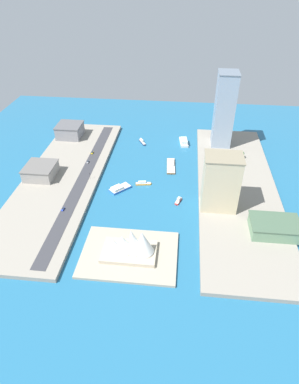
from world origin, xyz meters
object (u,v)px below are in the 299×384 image
(patrol_launch_navy, at_px, (142,142))
(office_block_beige, at_px, (221,182))
(barge_flat_brown, at_px, (171,165))
(traffic_light_waterfront, at_px, (90,175))
(opera_landmark, at_px, (132,245))
(hatchback_blue, at_px, (63,209))
(catamaran_blue, at_px, (119,188))
(terminal_long_green, at_px, (274,227))
(tugboat_red, at_px, (178,201))
(sedan_silver, at_px, (88,162))
(warehouse_low_gray, at_px, (70,130))
(carpark_squat_concrete, at_px, (41,171))
(tower_tall_glass, at_px, (224,110))
(ferry_white_commuter, at_px, (184,142))
(water_taxi_orange, at_px, (143,183))
(taxi_yellow_cab, at_px, (92,153))

(patrol_launch_navy, relative_size, office_block_beige, 0.31)
(patrol_launch_navy, bearing_deg, barge_flat_brown, 126.26)
(barge_flat_brown, xyz_separation_m, traffic_light_waterfront, (74.02, 37.06, 6.55))
(opera_landmark, bearing_deg, hatchback_blue, -32.77)
(catamaran_blue, height_order, terminal_long_green, terminal_long_green)
(patrol_launch_navy, distance_m, tugboat_red, 116.92)
(catamaran_blue, xyz_separation_m, traffic_light_waterfront, (29.57, -9.74, 6.18))
(sedan_silver, height_order, traffic_light_waterfront, traffic_light_waterfront)
(warehouse_low_gray, bearing_deg, carpark_squat_concrete, 88.82)
(warehouse_low_gray, relative_size, hatchback_blue, 6.45)
(tower_tall_glass, relative_size, traffic_light_waterfront, 12.01)
(traffic_light_waterfront, distance_m, opera_landmark, 104.25)
(barge_flat_brown, relative_size, ferry_white_commuter, 1.22)
(barge_flat_brown, relative_size, tower_tall_glass, 0.40)
(terminal_long_green, relative_size, opera_landmark, 0.95)
(water_taxi_orange, height_order, opera_landmark, opera_landmark)
(taxi_yellow_cab, xyz_separation_m, hatchback_blue, (0.25, 96.75, 0.01))
(barge_flat_brown, xyz_separation_m, carpark_squat_concrete, (121.03, 37.37, 8.06))
(patrol_launch_navy, relative_size, tower_tall_glass, 0.19)
(barge_flat_brown, distance_m, warehouse_low_gray, 129.19)
(carpark_squat_concrete, xyz_separation_m, taxi_yellow_cab, (-36.78, -48.84, -4.94))
(ferry_white_commuter, height_order, sedan_silver, ferry_white_commuter)
(carpark_squat_concrete, bearing_deg, opera_landmark, 138.44)
(water_taxi_orange, bearing_deg, carpark_squat_concrete, 0.86)
(terminal_long_green, bearing_deg, opera_landmark, 17.24)
(tower_tall_glass, xyz_separation_m, terminal_long_green, (-30.96, 143.80, -33.93))
(barge_flat_brown, distance_m, ferry_white_commuter, 52.57)
(barge_flat_brown, relative_size, hatchback_blue, 7.08)
(carpark_squat_concrete, relative_size, taxi_yellow_cab, 5.79)
(tugboat_red, bearing_deg, office_block_beige, 169.49)
(patrol_launch_navy, distance_m, opera_landmark, 175.70)
(terminal_long_green, height_order, sedan_silver, terminal_long_green)
(tower_tall_glass, bearing_deg, patrol_launch_navy, 0.67)
(patrol_launch_navy, bearing_deg, tugboat_red, 112.70)
(carpark_squat_concrete, distance_m, hatchback_blue, 60.45)
(catamaran_blue, relative_size, sedan_silver, 4.52)
(catamaran_blue, distance_m, carpark_squat_concrete, 77.54)
(taxi_yellow_cab, distance_m, opera_landmark, 152.09)
(tower_tall_glass, bearing_deg, tugboat_red, 68.88)
(office_block_beige, xyz_separation_m, traffic_light_waterfront, (116.58, -28.58, -19.33))
(opera_landmark, bearing_deg, tugboat_red, -114.26)
(carpark_squat_concrete, bearing_deg, water_taxi_orange, -179.14)
(tugboat_red, height_order, taxi_yellow_cab, taxi_yellow_cab)
(water_taxi_orange, relative_size, office_block_beige, 0.32)
(patrol_launch_navy, height_order, tugboat_red, tugboat_red)
(hatchback_blue, xyz_separation_m, opera_landmark, (-63.99, 41.20, 6.36))
(terminal_long_green, xyz_separation_m, sedan_silver, (166.52, -86.43, -4.26))
(tugboat_red, height_order, traffic_light_waterfront, traffic_light_waterfront)
(catamaran_blue, xyz_separation_m, hatchback_blue, (40.04, 38.48, 2.76))
(hatchback_blue, xyz_separation_m, traffic_light_waterfront, (-10.47, -48.22, 3.42))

